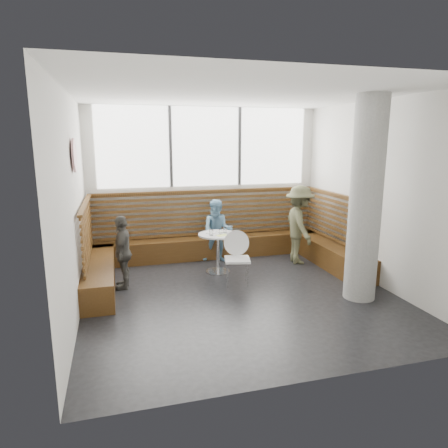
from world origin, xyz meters
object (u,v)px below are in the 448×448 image
object	(u,v)px
cafe_chair	(236,253)
child_back	(218,231)
concrete_column	(366,201)
cafe_table	(218,245)
child_left	(123,252)
adult_man	(299,225)

from	to	relation	value
cafe_chair	child_back	world-z (taller)	child_back
concrete_column	cafe_table	xyz separation A→B (m)	(-1.91, 1.82, -1.05)
child_back	child_left	distance (m)	2.20
concrete_column	adult_man	xyz separation A→B (m)	(-0.14, 1.98, -0.79)
cafe_table	child_left	xyz separation A→B (m)	(-1.77, -0.36, 0.09)
cafe_table	cafe_chair	xyz separation A→B (m)	(0.16, -0.68, 0.01)
adult_man	child_back	size ratio (longest dim) A/B	1.23
cafe_table	cafe_chair	world-z (taller)	cafe_chair
cafe_chair	child_left	world-z (taller)	child_left
cafe_table	adult_man	xyz separation A→B (m)	(1.78, 0.16, 0.26)
cafe_table	child_left	world-z (taller)	child_left
cafe_table	child_back	xyz separation A→B (m)	(0.17, 0.68, 0.11)
cafe_chair	child_back	distance (m)	1.36
adult_man	concrete_column	bearing A→B (deg)	-169.57
concrete_column	child_left	world-z (taller)	concrete_column
concrete_column	child_left	distance (m)	4.08
adult_man	child_back	xyz separation A→B (m)	(-1.61, 0.52, -0.15)
cafe_chair	child_left	xyz separation A→B (m)	(-1.93, 0.32, 0.08)
child_left	concrete_column	bearing A→B (deg)	76.48
concrete_column	adult_man	bearing A→B (deg)	93.90
concrete_column	cafe_table	distance (m)	2.84
adult_man	child_left	world-z (taller)	adult_man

